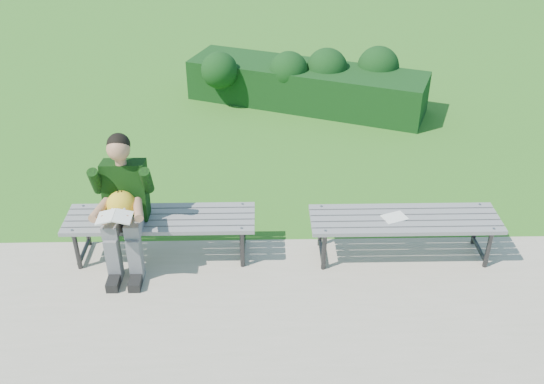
% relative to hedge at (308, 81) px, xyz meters
% --- Properties ---
extents(ground, '(80.00, 80.00, 0.00)m').
position_rel_hedge_xyz_m(ground, '(-0.71, -3.53, -0.38)').
color(ground, '#2B7D16').
rests_on(ground, ground).
extents(walkway, '(30.00, 3.50, 0.02)m').
position_rel_hedge_xyz_m(walkway, '(-0.71, -5.28, -0.37)').
color(walkway, beige).
rests_on(walkway, ground).
extents(hedge, '(3.62, 2.14, 0.88)m').
position_rel_hedge_xyz_m(hedge, '(0.00, 0.00, 0.00)').
color(hedge, '#0D360D').
rests_on(hedge, ground).
extents(bench_left, '(1.80, 0.50, 0.46)m').
position_rel_hedge_xyz_m(bench_left, '(-1.68, -3.76, 0.03)').
color(bench_left, gray).
rests_on(bench_left, walkway).
extents(bench_right, '(1.80, 0.50, 0.46)m').
position_rel_hedge_xyz_m(bench_right, '(0.65, -3.82, 0.03)').
color(bench_right, gray).
rests_on(bench_right, walkway).
extents(seated_boy, '(0.56, 0.76, 1.31)m').
position_rel_hedge_xyz_m(seated_boy, '(-1.98, -3.86, 0.33)').
color(seated_boy, slate).
rests_on(seated_boy, walkway).
extents(paper_sheet, '(0.26, 0.23, 0.01)m').
position_rel_hedge_xyz_m(paper_sheet, '(0.55, -3.82, 0.09)').
color(paper_sheet, white).
rests_on(paper_sheet, bench_right).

